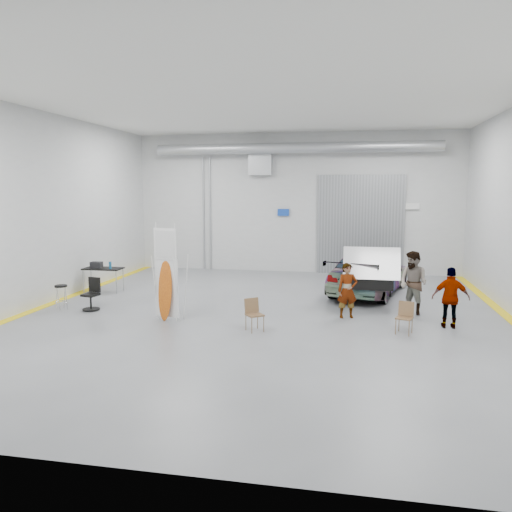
% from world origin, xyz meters
% --- Properties ---
extents(ground, '(16.00, 16.00, 0.00)m').
position_xyz_m(ground, '(0.00, 0.00, 0.00)').
color(ground, slate).
rests_on(ground, ground).
extents(room_shell, '(14.02, 16.18, 6.01)m').
position_xyz_m(room_shell, '(0.24, 2.22, 4.08)').
color(room_shell, '#B3B5B8').
rests_on(room_shell, ground).
extents(sedan_car, '(3.26, 5.33, 1.44)m').
position_xyz_m(sedan_car, '(3.05, 3.95, 0.72)').
color(sedan_car, silver).
rests_on(sedan_car, ground).
extents(person_a, '(0.64, 0.51, 1.56)m').
position_xyz_m(person_a, '(2.37, 0.36, 0.78)').
color(person_a, '#9C7255').
rests_on(person_a, ground).
extents(person_b, '(1.12, 1.12, 1.83)m').
position_xyz_m(person_b, '(4.23, 1.16, 0.92)').
color(person_b, '#476683').
rests_on(person_b, ground).
extents(person_c, '(0.95, 0.43, 1.61)m').
position_xyz_m(person_c, '(5.02, -0.20, 0.80)').
color(person_c, '#985132').
rests_on(person_c, ground).
extents(surfboard_display, '(0.75, 0.35, 2.71)m').
position_xyz_m(surfboard_display, '(-2.48, -0.88, 1.10)').
color(surfboard_display, white).
rests_on(surfboard_display, ground).
extents(folding_chair_near, '(0.54, 0.60, 0.83)m').
position_xyz_m(folding_chair_near, '(0.07, -1.45, 0.26)').
color(folding_chair_near, brown).
rests_on(folding_chair_near, ground).
extents(folding_chair_far, '(0.48, 0.50, 0.80)m').
position_xyz_m(folding_chair_far, '(3.79, -0.98, 0.25)').
color(folding_chair_far, brown).
rests_on(folding_chair_far, ground).
extents(shop_stool, '(0.38, 0.38, 0.75)m').
position_xyz_m(shop_stool, '(-6.08, -0.31, 0.37)').
color(shop_stool, black).
rests_on(shop_stool, ground).
extents(work_table, '(1.35, 0.70, 1.10)m').
position_xyz_m(work_table, '(-6.20, 2.40, 0.84)').
color(work_table, '#979AA0').
rests_on(work_table, ground).
extents(office_chair, '(0.51, 0.52, 0.96)m').
position_xyz_m(office_chair, '(-5.16, -0.17, 0.42)').
color(office_chair, black).
rests_on(office_chair, ground).
extents(trunk_lid, '(1.68, 1.02, 0.04)m').
position_xyz_m(trunk_lid, '(3.05, 1.71, 1.46)').
color(trunk_lid, silver).
rests_on(trunk_lid, sedan_car).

